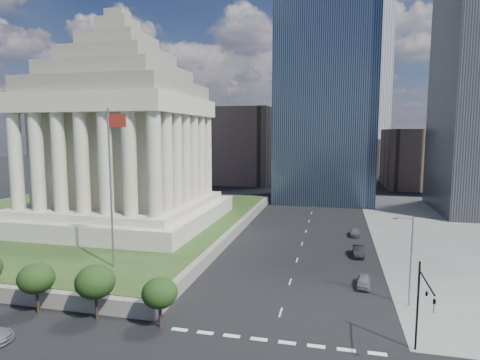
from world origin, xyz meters
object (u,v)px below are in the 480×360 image
(parked_sedan_mid, at_px, (358,251))
(parked_sedan_far, at_px, (355,232))
(war_memorial, at_px, (121,119))
(flagpole, at_px, (112,180))
(street_lamp_north, at_px, (410,256))
(traffic_signal_ne, at_px, (423,301))
(parked_sedan_near, at_px, (364,281))

(parked_sedan_mid, bearing_deg, parked_sedan_far, 90.01)
(war_memorial, height_order, parked_sedan_mid, war_memorial)
(parked_sedan_mid, height_order, parked_sedan_far, parked_sedan_mid)
(flagpole, distance_m, street_lamp_north, 35.95)
(flagpole, relative_size, traffic_signal_ne, 2.50)
(flagpole, bearing_deg, parked_sedan_mid, 30.47)
(parked_sedan_far, bearing_deg, parked_sedan_near, -85.66)
(parked_sedan_mid, bearing_deg, parked_sedan_near, -89.99)
(traffic_signal_ne, distance_m, street_lamp_north, 11.34)
(war_memorial, height_order, street_lamp_north, war_memorial)
(parked_sedan_mid, bearing_deg, street_lamp_north, -75.81)
(street_lamp_north, bearing_deg, traffic_signal_ne, -94.19)
(parked_sedan_near, height_order, parked_sedan_far, parked_sedan_far)
(traffic_signal_ne, bearing_deg, street_lamp_north, 85.81)
(parked_sedan_near, bearing_deg, parked_sedan_far, 95.40)
(parked_sedan_near, bearing_deg, street_lamp_north, -40.47)
(street_lamp_north, bearing_deg, parked_sedan_far, 98.34)
(traffic_signal_ne, distance_m, parked_sedan_far, 41.25)
(traffic_signal_ne, xyz_separation_m, parked_sedan_mid, (-3.50, 28.44, -4.49))
(traffic_signal_ne, xyz_separation_m, parked_sedan_far, (-3.50, 40.85, -4.54))
(war_memorial, xyz_separation_m, flagpole, (12.17, -24.00, -8.29))
(parked_sedan_far, bearing_deg, war_memorial, -167.01)
(war_memorial, relative_size, parked_sedan_near, 9.54)
(war_memorial, xyz_separation_m, traffic_signal_ne, (46.50, -34.30, -16.15))
(street_lamp_north, relative_size, parked_sedan_far, 2.39)
(street_lamp_north, relative_size, parked_sedan_mid, 2.17)
(war_memorial, height_order, traffic_signal_ne, war_memorial)
(war_memorial, bearing_deg, parked_sedan_far, 8.65)
(war_memorial, bearing_deg, parked_sedan_near, -23.32)
(war_memorial, distance_m, traffic_signal_ne, 60.00)
(war_memorial, bearing_deg, traffic_signal_ne, -36.42)
(flagpole, bearing_deg, parked_sedan_near, 10.05)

